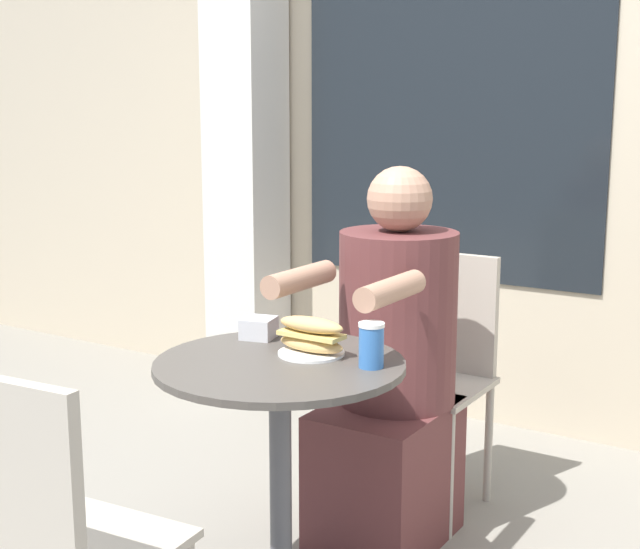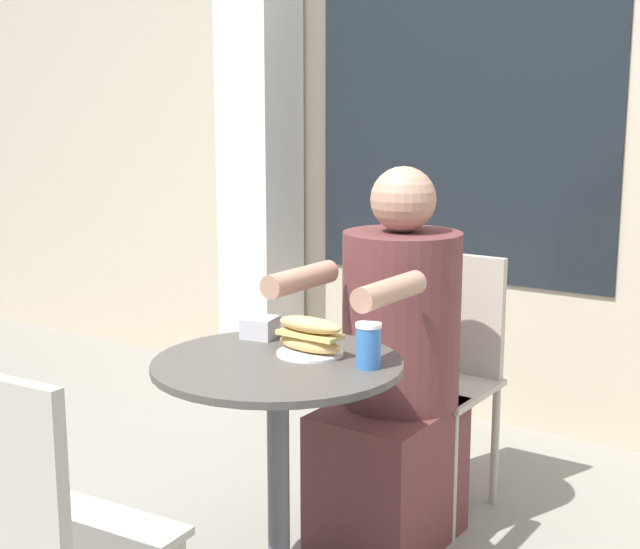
% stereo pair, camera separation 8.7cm
% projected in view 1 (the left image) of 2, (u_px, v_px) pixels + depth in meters
% --- Properties ---
extents(storefront_wall, '(8.00, 0.09, 2.80)m').
position_uv_depth(storefront_wall, '(521.00, 98.00, 3.66)').
color(storefront_wall, '#B7A88E').
rests_on(storefront_wall, ground_plane).
extents(lattice_pillar, '(0.30, 0.30, 2.40)m').
position_uv_depth(lattice_pillar, '(246.00, 142.00, 4.19)').
color(lattice_pillar, beige).
rests_on(lattice_pillar, ground_plane).
extents(cafe_table, '(0.67, 0.67, 0.71)m').
position_uv_depth(cafe_table, '(280.00, 431.00, 2.37)').
color(cafe_table, '#47423D').
rests_on(cafe_table, ground_plane).
extents(diner_chair, '(0.38, 0.38, 0.87)m').
position_uv_depth(diner_chair, '(439.00, 356.00, 3.07)').
color(diner_chair, '#ADA393').
rests_on(diner_chair, ground_plane).
extents(seated_diner, '(0.37, 0.66, 1.19)m').
position_uv_depth(seated_diner, '(391.00, 384.00, 2.79)').
color(seated_diner, brown).
rests_on(seated_diner, ground_plane).
extents(empty_chair_across, '(0.41, 0.41, 0.87)m').
position_uv_depth(empty_chair_across, '(45.00, 532.00, 1.81)').
color(empty_chair_across, '#ADA393').
rests_on(empty_chair_across, ground_plane).
extents(sandwich_on_plate, '(0.20, 0.18, 0.10)m').
position_uv_depth(sandwich_on_plate, '(311.00, 338.00, 2.39)').
color(sandwich_on_plate, white).
rests_on(sandwich_on_plate, cafe_table).
extents(drink_cup, '(0.07, 0.07, 0.12)m').
position_uv_depth(drink_cup, '(371.00, 345.00, 2.27)').
color(drink_cup, '#336BB7').
rests_on(drink_cup, cafe_table).
extents(napkin_box, '(0.11, 0.11, 0.06)m').
position_uv_depth(napkin_box, '(259.00, 328.00, 2.56)').
color(napkin_box, silver).
rests_on(napkin_box, cafe_table).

